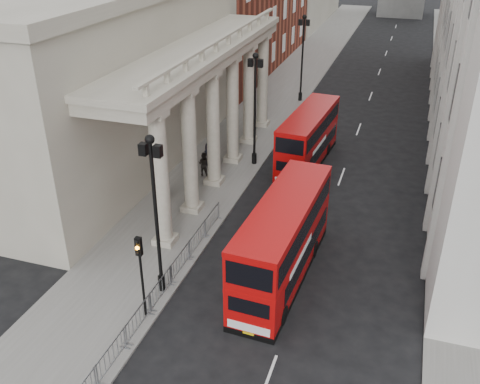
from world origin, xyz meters
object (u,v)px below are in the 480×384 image
at_px(pedestrian_a, 166,195).
at_px(traffic_light, 140,263).
at_px(lamp_post_south, 155,206).
at_px(lamp_post_mid, 255,102).
at_px(pedestrian_b, 204,164).
at_px(bus_near, 283,239).
at_px(lamp_post_north, 303,52).
at_px(bus_far, 308,137).
at_px(pedestrian_c, 209,154).

bearing_deg(pedestrian_a, traffic_light, -77.57).
height_order(lamp_post_south, lamp_post_mid, same).
xyz_separation_m(lamp_post_mid, pedestrian_b, (-2.84, -3.07, -3.91)).
distance_m(traffic_light, bus_near, 7.44).
height_order(lamp_post_mid, pedestrian_a, lamp_post_mid).
height_order(lamp_post_mid, bus_near, lamp_post_mid).
height_order(lamp_post_north, traffic_light, lamp_post_north).
relative_size(traffic_light, bus_far, 0.45).
bearing_deg(pedestrian_a, pedestrian_b, 75.43).
xyz_separation_m(lamp_post_mid, pedestrian_a, (-3.48, -8.08, -4.01)).
relative_size(lamp_post_mid, lamp_post_north, 1.00).
bearing_deg(pedestrian_a, bus_far, 45.84).
bearing_deg(pedestrian_c, traffic_light, -50.37).
bearing_deg(bus_near, bus_far, 99.69).
xyz_separation_m(lamp_post_mid, pedestrian_c, (-3.08, -1.47, -3.88)).
bearing_deg(traffic_light, bus_far, 79.53).
bearing_deg(bus_near, pedestrian_c, 129.65).
bearing_deg(lamp_post_mid, bus_far, 22.41).
height_order(bus_near, pedestrian_c, bus_near).
distance_m(lamp_post_mid, pedestrian_c, 5.17).
relative_size(bus_far, pedestrian_a, 6.09).
height_order(lamp_post_south, pedestrian_a, lamp_post_south).
xyz_separation_m(pedestrian_a, pedestrian_c, (0.40, 6.61, 0.13)).
distance_m(lamp_post_south, bus_near, 6.77).
height_order(traffic_light, pedestrian_a, traffic_light).
bearing_deg(pedestrian_c, pedestrian_b, -52.93).
bearing_deg(lamp_post_south, pedestrian_b, 102.40).
xyz_separation_m(traffic_light, bus_far, (3.61, 19.55, -0.99)).
bearing_deg(pedestrian_a, lamp_post_north, 74.41).
xyz_separation_m(lamp_post_south, traffic_light, (0.10, -2.02, -1.80)).
distance_m(traffic_light, pedestrian_c, 16.98).
bearing_deg(bus_far, pedestrian_a, -122.36).
height_order(bus_near, pedestrian_b, bus_near).
distance_m(lamp_post_south, lamp_post_mid, 16.00).
xyz_separation_m(traffic_light, bus_near, (5.30, 5.15, -0.82)).
relative_size(bus_near, bus_far, 1.07).
bearing_deg(bus_far, lamp_post_south, -97.52).
distance_m(pedestrian_a, pedestrian_b, 5.06).
xyz_separation_m(pedestrian_b, pedestrian_c, (-0.23, 1.60, 0.03)).
bearing_deg(lamp_post_south, lamp_post_mid, 90.00).
height_order(lamp_post_mid, pedestrian_c, lamp_post_mid).
height_order(lamp_post_mid, traffic_light, lamp_post_mid).
xyz_separation_m(lamp_post_mid, traffic_light, (0.10, -18.02, -1.80)).
relative_size(lamp_post_mid, bus_far, 0.87).
distance_m(bus_far, pedestrian_c, 7.50).
xyz_separation_m(bus_near, pedestrian_b, (-8.24, 9.80, -1.28)).
xyz_separation_m(bus_near, pedestrian_c, (-8.48, 11.39, -1.25)).
distance_m(lamp_post_south, traffic_light, 2.71).
height_order(lamp_post_south, traffic_light, lamp_post_south).
bearing_deg(pedestrian_c, pedestrian_a, -64.70).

